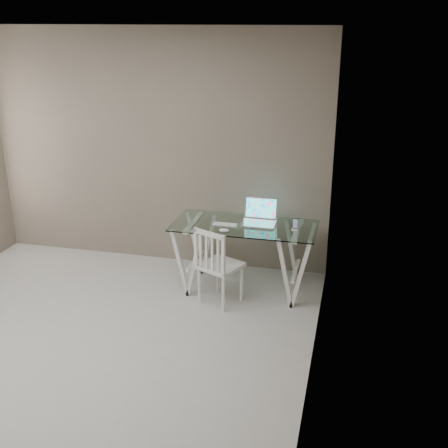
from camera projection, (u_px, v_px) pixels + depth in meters
The scene contains 7 objects.
room at pixel (46, 165), 4.28m from camera, with size 4.50×4.52×2.71m.
desk at pixel (244, 257), 5.96m from camera, with size 1.50×0.70×0.75m.
chair at pixel (216, 263), 5.62m from camera, with size 0.50×0.50×0.83m.
laptop at pixel (259, 217), 5.88m from camera, with size 0.36×0.31×0.25m.
keyboard at pixel (225, 225), 5.83m from camera, with size 0.27×0.12×0.01m, color silver.
mouse at pixel (224, 230), 5.64m from camera, with size 0.10×0.06×0.03m, color silver.
phone_dock at pixel (295, 227), 5.69m from camera, with size 0.06×0.06×0.12m.
Camera 1 is at (2.24, -3.71, 2.78)m, focal length 45.00 mm.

